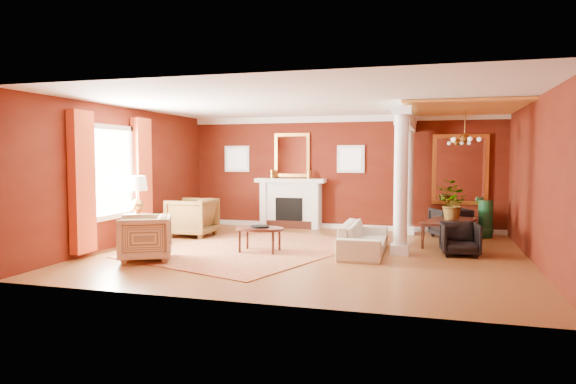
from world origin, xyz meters
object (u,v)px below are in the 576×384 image
(coffee_table, at_px, (260,230))
(dining_table, at_px, (451,225))
(sofa, at_px, (364,233))
(armchair_stripe, at_px, (145,236))
(side_table, at_px, (137,200))
(armchair_leopard, at_px, (192,215))

(coffee_table, distance_m, dining_table, 4.03)
(sofa, height_order, armchair_stripe, armchair_stripe)
(armchair_stripe, xyz_separation_m, side_table, (-0.85, 1.11, 0.53))
(armchair_stripe, distance_m, coffee_table, 2.17)
(sofa, relative_size, dining_table, 1.31)
(armchair_stripe, distance_m, side_table, 1.50)
(coffee_table, xyz_separation_m, dining_table, (3.60, 1.80, -0.01))
(armchair_stripe, bearing_deg, dining_table, 93.58)
(armchair_leopard, relative_size, coffee_table, 1.03)
(side_table, relative_size, dining_table, 0.96)
(dining_table, bearing_deg, coffee_table, 132.26)
(sofa, distance_m, dining_table, 2.12)
(sofa, xyz_separation_m, coffee_table, (-1.97, -0.45, 0.05))
(armchair_leopard, relative_size, dining_table, 0.64)
(side_table, bearing_deg, armchair_stripe, -52.74)
(side_table, bearing_deg, coffee_table, 5.02)
(side_table, bearing_deg, armchair_leopard, 76.67)
(armchair_leopard, distance_m, side_table, 1.78)
(sofa, bearing_deg, dining_table, -51.73)
(armchair_leopard, xyz_separation_m, side_table, (-0.39, -1.66, 0.49))
(coffee_table, height_order, dining_table, dining_table)
(dining_table, bearing_deg, sofa, 145.31)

